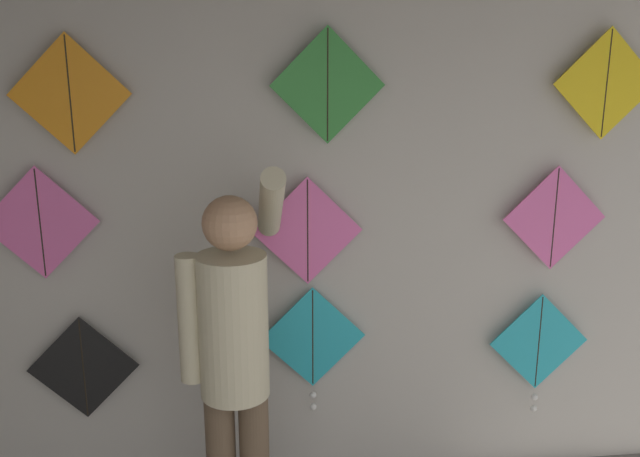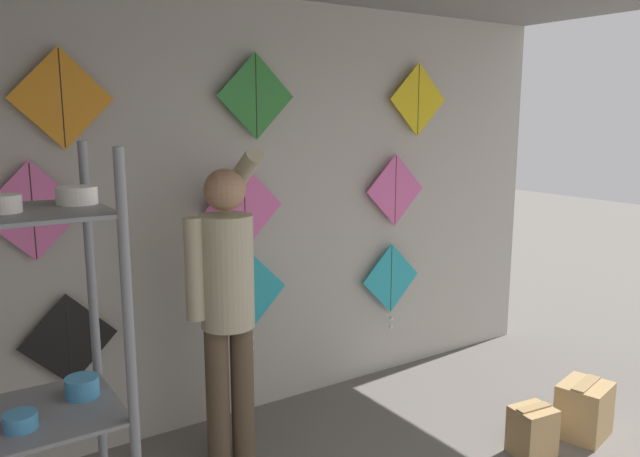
{
  "view_description": "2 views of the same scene",
  "coord_description": "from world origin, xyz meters",
  "px_view_note": "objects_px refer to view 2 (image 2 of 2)",
  "views": [
    {
      "loc": [
        -0.46,
        -0.17,
        2.41
      ],
      "look_at": [
        -0.08,
        2.99,
        1.53
      ],
      "focal_mm": 40.0,
      "sensor_mm": 36.0,
      "label": 1
    },
    {
      "loc": [
        -1.93,
        -0.42,
        2.05
      ],
      "look_at": [
        0.32,
        2.99,
        1.3
      ],
      "focal_mm": 35.0,
      "sensor_mm": 36.0,
      "label": 2
    }
  ],
  "objects_px": {
    "cardboard_box_spare": "(532,431)",
    "kite_1": "(250,295)",
    "kite_7": "(256,96)",
    "kite_2": "(391,281)",
    "kite_4": "(245,207)",
    "kite_0": "(69,340)",
    "kite_8": "(418,100)",
    "cardboard_box": "(584,409)",
    "kite_6": "(62,98)",
    "shopkeeper": "(226,292)",
    "kite_3": "(33,211)",
    "kite_5": "(395,190)"
  },
  "relations": [
    {
      "from": "cardboard_box",
      "to": "cardboard_box_spare",
      "type": "bearing_deg",
      "value": 175.62
    },
    {
      "from": "kite_6",
      "to": "kite_5",
      "type": "bearing_deg",
      "value": 0.0
    },
    {
      "from": "shopkeeper",
      "to": "kite_5",
      "type": "height_order",
      "value": "shopkeeper"
    },
    {
      "from": "kite_5",
      "to": "kite_7",
      "type": "xyz_separation_m",
      "value": [
        -1.19,
        0.0,
        0.69
      ]
    },
    {
      "from": "kite_3",
      "to": "kite_6",
      "type": "distance_m",
      "value": 0.63
    },
    {
      "from": "kite_4",
      "to": "kite_1",
      "type": "bearing_deg",
      "value": -1.63
    },
    {
      "from": "kite_7",
      "to": "kite_8",
      "type": "distance_m",
      "value": 1.4
    },
    {
      "from": "kite_4",
      "to": "kite_7",
      "type": "xyz_separation_m",
      "value": [
        0.1,
        0.0,
        0.71
      ]
    },
    {
      "from": "cardboard_box_spare",
      "to": "kite_5",
      "type": "height_order",
      "value": "kite_5"
    },
    {
      "from": "cardboard_box_spare",
      "to": "kite_1",
      "type": "height_order",
      "value": "kite_1"
    },
    {
      "from": "kite_8",
      "to": "kite_1",
      "type": "bearing_deg",
      "value": -179.97
    },
    {
      "from": "kite_2",
      "to": "kite_6",
      "type": "bearing_deg",
      "value": 179.98
    },
    {
      "from": "cardboard_box_spare",
      "to": "kite_7",
      "type": "relative_size",
      "value": 0.56
    },
    {
      "from": "kite_3",
      "to": "cardboard_box",
      "type": "bearing_deg",
      "value": -26.44
    },
    {
      "from": "cardboard_box_spare",
      "to": "kite_1",
      "type": "bearing_deg",
      "value": 129.55
    },
    {
      "from": "kite_5",
      "to": "cardboard_box_spare",
      "type": "bearing_deg",
      "value": -93.32
    },
    {
      "from": "cardboard_box_spare",
      "to": "kite_4",
      "type": "distance_m",
      "value": 2.28
    },
    {
      "from": "kite_5",
      "to": "kite_1",
      "type": "bearing_deg",
      "value": -179.97
    },
    {
      "from": "kite_1",
      "to": "kite_5",
      "type": "xyz_separation_m",
      "value": [
        1.26,
        0.0,
        0.63
      ]
    },
    {
      "from": "cardboard_box",
      "to": "kite_0",
      "type": "xyz_separation_m",
      "value": [
        -2.81,
        1.46,
        0.6
      ]
    },
    {
      "from": "kite_0",
      "to": "kite_1",
      "type": "relative_size",
      "value": 0.8
    },
    {
      "from": "kite_7",
      "to": "shopkeeper",
      "type": "bearing_deg",
      "value": -133.34
    },
    {
      "from": "shopkeeper",
      "to": "cardboard_box_spare",
      "type": "bearing_deg",
      "value": -24.72
    },
    {
      "from": "cardboard_box",
      "to": "kite_3",
      "type": "xyz_separation_m",
      "value": [
        -2.94,
        1.46,
        1.36
      ]
    },
    {
      "from": "cardboard_box_spare",
      "to": "kite_4",
      "type": "height_order",
      "value": "kite_4"
    },
    {
      "from": "kite_7",
      "to": "kite_8",
      "type": "bearing_deg",
      "value": 0.0
    },
    {
      "from": "kite_2",
      "to": "kite_7",
      "type": "relative_size",
      "value": 1.25
    },
    {
      "from": "kite_0",
      "to": "cardboard_box_spare",
      "type": "bearing_deg",
      "value": -31.34
    },
    {
      "from": "cardboard_box",
      "to": "kite_1",
      "type": "distance_m",
      "value": 2.3
    },
    {
      "from": "cardboard_box_spare",
      "to": "kite_3",
      "type": "bearing_deg",
      "value": 150.05
    },
    {
      "from": "shopkeeper",
      "to": "kite_3",
      "type": "xyz_separation_m",
      "value": [
        -0.9,
        0.5,
        0.48
      ]
    },
    {
      "from": "kite_2",
      "to": "kite_4",
      "type": "relative_size",
      "value": 1.25
    },
    {
      "from": "kite_1",
      "to": "kite_6",
      "type": "relative_size",
      "value": 1.25
    },
    {
      "from": "kite_2",
      "to": "kite_5",
      "type": "xyz_separation_m",
      "value": [
        0.02,
        0.0,
        0.72
      ]
    },
    {
      "from": "cardboard_box",
      "to": "kite_3",
      "type": "relative_size",
      "value": 0.69
    },
    {
      "from": "cardboard_box_spare",
      "to": "kite_5",
      "type": "relative_size",
      "value": 0.56
    },
    {
      "from": "kite_7",
      "to": "kite_3",
      "type": "bearing_deg",
      "value": 180.0
    },
    {
      "from": "kite_0",
      "to": "kite_4",
      "type": "distance_m",
      "value": 1.33
    },
    {
      "from": "kite_1",
      "to": "kite_8",
      "type": "relative_size",
      "value": 1.25
    },
    {
      "from": "kite_0",
      "to": "kite_3",
      "type": "distance_m",
      "value": 0.77
    },
    {
      "from": "cardboard_box_spare",
      "to": "kite_6",
      "type": "bearing_deg",
      "value": 148.03
    },
    {
      "from": "kite_6",
      "to": "shopkeeper",
      "type": "bearing_deg",
      "value": -35.54
    },
    {
      "from": "shopkeeper",
      "to": "kite_7",
      "type": "relative_size",
      "value": 3.39
    },
    {
      "from": "kite_3",
      "to": "kite_2",
      "type": "bearing_deg",
      "value": -0.02
    },
    {
      "from": "cardboard_box_spare",
      "to": "kite_3",
      "type": "height_order",
      "value": "kite_3"
    },
    {
      "from": "kite_1",
      "to": "kite_2",
      "type": "relative_size",
      "value": 1.0
    },
    {
      "from": "kite_3",
      "to": "kite_5",
      "type": "bearing_deg",
      "value": 0.0
    },
    {
      "from": "cardboard_box_spare",
      "to": "kite_1",
      "type": "xyz_separation_m",
      "value": [
        -1.18,
        1.43,
        0.7
      ]
    },
    {
      "from": "kite_1",
      "to": "kite_7",
      "type": "xyz_separation_m",
      "value": [
        0.07,
        0.0,
        1.31
      ]
    },
    {
      "from": "kite_0",
      "to": "kite_8",
      "type": "distance_m",
      "value": 2.98
    }
  ]
}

